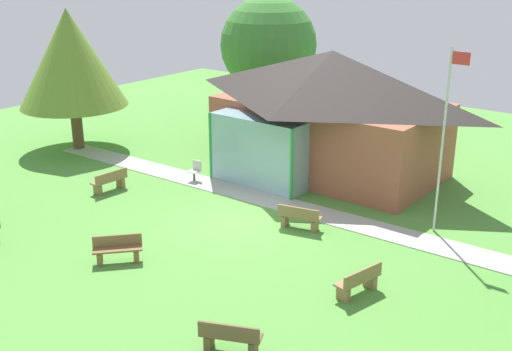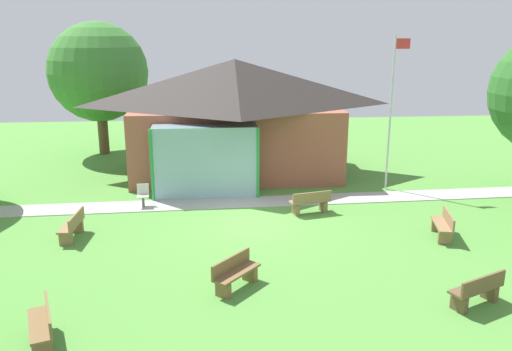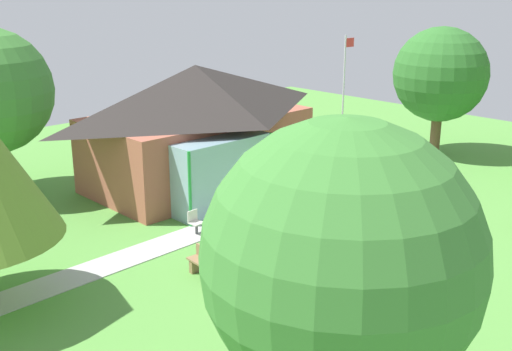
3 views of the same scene
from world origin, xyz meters
TOP-DOWN VIEW (x-y plane):
  - ground_plane at (0.00, 0.00)m, footprint 44.00×44.00m
  - pavilion at (-0.44, 6.48)m, footprint 10.10×7.00m
  - footpath at (0.00, 2.30)m, footprint 24.04×2.06m
  - flagpole at (5.79, 3.57)m, footprint 0.64×0.08m
  - bench_mid_left at (-5.98, -0.79)m, footprint 0.54×1.53m
  - bench_mid_right at (5.84, -1.79)m, footprint 0.76×1.56m
  - bench_rear_near_path at (2.03, 0.86)m, footprint 1.56×0.78m
  - bench_front_left at (-5.17, -6.72)m, footprint 0.91×1.56m
  - bench_front_center at (-0.98, -4.62)m, footprint 1.32×1.41m
  - patio_chair_west at (-4.10, 2.16)m, footprint 0.46×0.46m
  - tree_east_hedge at (11.60, 2.10)m, footprint 4.71×4.71m
  - tree_lawn_corner at (-8.97, -8.15)m, footprint 4.95×4.95m

SIDE VIEW (x-z plane):
  - ground_plane at x=0.00m, z-range 0.00..0.00m
  - footpath at x=0.00m, z-range 0.00..0.03m
  - bench_mid_left at x=-5.98m, z-range -0.02..0.82m
  - bench_mid_right at x=5.84m, z-range -0.02..0.82m
  - bench_rear_near_path at x=2.03m, z-range -0.02..0.82m
  - bench_front_left at x=-5.17m, z-range -0.02..0.82m
  - bench_front_center at x=-0.98m, z-range -0.02..0.82m
  - patio_chair_west at x=-4.10m, z-range -0.01..0.85m
  - pavilion at x=-0.44m, z-range 0.11..5.33m
  - flagpole at x=5.79m, z-range 0.30..6.58m
  - tree_lawn_corner at x=-8.97m, z-range 0.77..7.28m
  - tree_east_hedge at x=11.60m, z-range 0.86..7.33m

